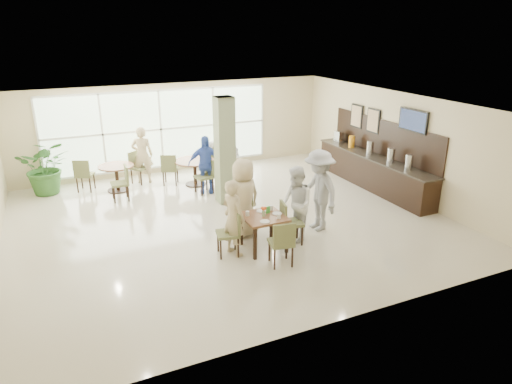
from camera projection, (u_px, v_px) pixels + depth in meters
name	position (u px, v px, depth m)	size (l,w,h in m)	color
ground	(228.00, 220.00, 11.11)	(10.00, 10.00, 0.00)	beige
room_shell	(227.00, 152.00, 10.53)	(10.00, 10.00, 10.00)	white
window_bank	(161.00, 129.00, 14.25)	(7.00, 0.04, 7.00)	silver
column	(225.00, 151.00, 11.81)	(0.45, 0.45, 2.80)	#6B7C56
main_table	(264.00, 221.00, 9.48)	(0.86, 0.86, 0.75)	brown
round_table_left	(116.00, 172.00, 12.91)	(0.99, 0.99, 0.75)	brown
round_table_right	(195.00, 166.00, 13.39)	(1.17, 1.17, 0.75)	brown
chairs_main_table	(262.00, 228.00, 9.55)	(1.99, 2.03, 0.95)	brown
chairs_table_left	(115.00, 175.00, 12.91)	(2.17, 1.79, 0.95)	brown
chairs_table_right	(196.00, 169.00, 13.45)	(1.99, 1.76, 0.95)	brown
tabletop_clutter	(266.00, 213.00, 9.46)	(0.74, 0.73, 0.21)	white
buffet_counter	(373.00, 169.00, 13.18)	(0.64, 4.70, 1.95)	black
wall_tv	(413.00, 120.00, 11.77)	(0.06, 1.00, 0.58)	black
framed_art_a	(373.00, 121.00, 13.25)	(0.05, 0.55, 0.70)	black
framed_art_b	(357.00, 116.00, 13.93)	(0.05, 0.55, 0.70)	black
potted_plant	(46.00, 167.00, 12.63)	(1.39, 1.39, 1.54)	#306327
teen_left	(233.00, 218.00, 9.22)	(0.59, 0.39, 1.62)	tan
teen_far	(244.00, 198.00, 10.04)	(0.87, 0.47, 1.78)	tan
teen_right	(296.00, 204.00, 9.84)	(0.81, 0.63, 1.67)	white
teen_standing	(319.00, 190.00, 10.33)	(1.22, 0.70, 1.89)	#969698
adult_a	(205.00, 164.00, 12.70)	(0.96, 0.54, 1.63)	#3E5CBA
adult_b	(224.00, 151.00, 13.66)	(1.68, 0.72, 1.81)	white
adult_standing	(142.00, 155.00, 13.49)	(0.62, 0.41, 1.70)	tan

